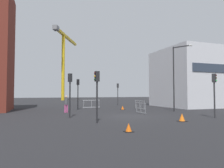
# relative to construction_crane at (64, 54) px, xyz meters

# --- Properties ---
(ground) EXTENTS (160.00, 160.00, 0.00)m
(ground) POSITION_rel_construction_crane_xyz_m (1.20, -42.79, -13.17)
(ground) COLOR black
(office_block) EXTENTS (10.04, 9.50, 8.52)m
(office_block) POSITION_rel_construction_crane_xyz_m (15.78, -33.75, -8.91)
(office_block) COLOR silver
(office_block) RESTS_ON ground
(construction_crane) EXTENTS (8.89, 17.64, 19.06)m
(construction_crane) POSITION_rel_construction_crane_xyz_m (0.00, 0.00, 0.00)
(construction_crane) COLOR gold
(construction_crane) RESTS_ON ground
(streetlamp_tall) EXTENTS (1.28, 1.81, 7.17)m
(streetlamp_tall) POSITION_rel_construction_crane_xyz_m (7.82, -40.24, -8.88)
(streetlamp_tall) COLOR #232326
(streetlamp_tall) RESTS_ON ground
(traffic_light_corner) EXTENTS (0.37, 0.36, 3.62)m
(traffic_light_corner) POSITION_rel_construction_crane_xyz_m (5.98, -27.08, -10.72)
(traffic_light_corner) COLOR #2D2D30
(traffic_light_corner) RESTS_ON ground
(traffic_light_crosswalk) EXTENTS (0.34, 0.39, 3.60)m
(traffic_light_crosswalk) POSITION_rel_construction_crane_xyz_m (7.10, -46.18, -10.73)
(traffic_light_crosswalk) COLOR #2D2D30
(traffic_light_crosswalk) RESTS_ON ground
(traffic_light_far) EXTENTS (0.39, 0.35, 3.64)m
(traffic_light_far) POSITION_rel_construction_crane_xyz_m (-3.96, -42.01, -10.71)
(traffic_light_far) COLOR #232326
(traffic_light_far) RESTS_ON ground
(traffic_light_near) EXTENTS (0.39, 0.30, 3.51)m
(traffic_light_near) POSITION_rel_construction_crane_xyz_m (-2.66, -45.70, -10.79)
(traffic_light_near) COLOR #232326
(traffic_light_near) RESTS_ON ground
(traffic_light_median) EXTENTS (0.33, 0.39, 3.72)m
(traffic_light_median) POSITION_rel_construction_crane_xyz_m (-1.89, -33.93, -10.65)
(traffic_light_median) COLOR black
(traffic_light_median) RESTS_ON ground
(pedestrian_walking) EXTENTS (0.34, 0.34, 1.75)m
(pedestrian_walking) POSITION_rel_construction_crane_xyz_m (-3.71, -37.37, -12.15)
(pedestrian_walking) COLOR #D14C8C
(pedestrian_walking) RESTS_ON ground
(safety_barrier_right_run) EXTENTS (0.13, 2.49, 1.08)m
(safety_barrier_right_run) POSITION_rel_construction_crane_xyz_m (5.55, -35.90, -12.61)
(safety_barrier_right_run) COLOR #9EA0A5
(safety_barrier_right_run) RESTS_ON ground
(safety_barrier_left_run) EXTENTS (2.40, 0.19, 1.08)m
(safety_barrier_left_run) POSITION_rel_construction_crane_xyz_m (0.35, -31.74, -12.61)
(safety_barrier_left_run) COLOR #B2B5BA
(safety_barrier_left_run) RESTS_ON ground
(safety_barrier_mid_span) EXTENTS (0.11, 1.93, 1.08)m
(safety_barrier_mid_span) POSITION_rel_construction_crane_xyz_m (3.15, -40.87, -12.61)
(safety_barrier_mid_span) COLOR gray
(safety_barrier_mid_span) RESTS_ON ground
(traffic_cone_on_verge) EXTENTS (0.57, 0.57, 0.57)m
(traffic_cone_on_verge) POSITION_rel_construction_crane_xyz_m (3.30, -46.93, -12.91)
(traffic_cone_on_verge) COLOR black
(traffic_cone_on_verge) RESTS_ON ground
(traffic_cone_striped) EXTENTS (0.48, 0.48, 0.49)m
(traffic_cone_striped) POSITION_rel_construction_crane_xyz_m (3.25, -35.86, -12.95)
(traffic_cone_striped) COLOR black
(traffic_cone_striped) RESTS_ON ground
(traffic_cone_by_barrier) EXTENTS (0.45, 0.45, 0.46)m
(traffic_cone_by_barrier) POSITION_rel_construction_crane_xyz_m (-1.92, -49.33, -12.96)
(traffic_cone_by_barrier) COLOR black
(traffic_cone_by_barrier) RESTS_ON ground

